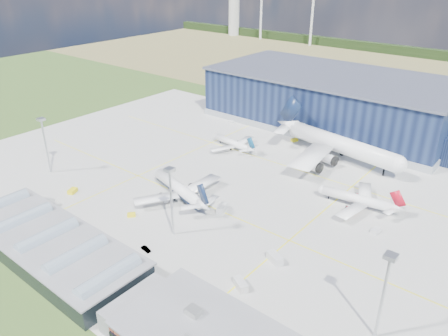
# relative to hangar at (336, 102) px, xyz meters

# --- Properties ---
(ground) EXTENTS (600.00, 600.00, 0.00)m
(ground) POSITION_rel_hangar_xyz_m (-2.81, -94.80, -11.62)
(ground) COLOR #304C1C
(ground) RESTS_ON ground
(apron) EXTENTS (220.00, 160.00, 0.08)m
(apron) POSITION_rel_hangar_xyz_m (-2.81, -84.80, -11.59)
(apron) COLOR #9E9D98
(apron) RESTS_ON ground
(farmland) EXTENTS (600.00, 220.00, 0.01)m
(farmland) POSITION_rel_hangar_xyz_m (-2.81, 125.20, -11.62)
(farmland) COLOR olive
(farmland) RESTS_ON ground
(treeline) EXTENTS (600.00, 8.00, 8.00)m
(treeline) POSITION_rel_hangar_xyz_m (-2.81, 205.20, -7.62)
(treeline) COLOR black
(treeline) RESTS_ON ground
(horizon_dressing) EXTENTS (440.20, 18.00, 70.00)m
(horizon_dressing) POSITION_rel_hangar_xyz_m (-194.11, 199.58, 22.58)
(horizon_dressing) COLOR silver
(horizon_dressing) RESTS_ON ground
(hangar) EXTENTS (145.00, 62.00, 26.10)m
(hangar) POSITION_rel_hangar_xyz_m (0.00, 0.00, 0.00)
(hangar) COLOR #101936
(hangar) RESTS_ON ground
(glass_concourse) EXTENTS (78.00, 23.00, 8.60)m
(glass_concourse) POSITION_rel_hangar_xyz_m (-9.26, -154.80, -7.93)
(glass_concourse) COLOR black
(glass_concourse) RESTS_ON ground
(light_mast_west) EXTENTS (2.60, 2.60, 23.00)m
(light_mast_west) POSITION_rel_hangar_xyz_m (-62.81, -124.80, 3.82)
(light_mast_west) COLOR #B5B9BC
(light_mast_west) RESTS_ON ground
(light_mast_center) EXTENTS (2.60, 2.60, 23.00)m
(light_mast_center) POSITION_rel_hangar_xyz_m (7.19, -124.80, 3.82)
(light_mast_center) COLOR #B5B9BC
(light_mast_center) RESTS_ON ground
(light_mast_east) EXTENTS (2.60, 2.60, 23.00)m
(light_mast_east) POSITION_rel_hangar_xyz_m (72.19, -124.80, 3.82)
(light_mast_east) COLOR #B5B9BC
(light_mast_east) RESTS_ON ground
(airliner_navy) EXTENTS (44.54, 43.99, 11.90)m
(airliner_navy) POSITION_rel_hangar_xyz_m (-7.98, -106.80, -5.67)
(airliner_navy) COLOR white
(airliner_navy) RESTS_ON ground
(airliner_red) EXTENTS (33.92, 33.35, 9.91)m
(airliner_red) POSITION_rel_hangar_xyz_m (44.17, -72.80, -6.66)
(airliner_red) COLOR white
(airliner_red) RESTS_ON ground
(airliner_widebody) EXTENTS (75.31, 74.14, 21.42)m
(airliner_widebody) POSITION_rel_hangar_xyz_m (22.51, -39.80, -0.91)
(airliner_widebody) COLOR white
(airliner_widebody) RESTS_ON ground
(airliner_regional) EXTENTS (29.68, 29.20, 8.56)m
(airliner_regional) POSITION_rel_hangar_xyz_m (-20.78, -59.19, -7.33)
(airliner_regional) COLOR white
(airliner_regional) RESTS_ON ground
(gse_tug_a) EXTENTS (3.55, 4.28, 1.53)m
(gse_tug_a) POSITION_rel_hangar_xyz_m (-40.75, -129.23, -10.85)
(gse_tug_a) COLOR yellow
(gse_tug_a) RESTS_ON ground
(gse_tug_b) EXTENTS (3.15, 3.25, 1.18)m
(gse_tug_b) POSITION_rel_hangar_xyz_m (-11.10, -126.24, -11.03)
(gse_tug_b) COLOR yellow
(gse_tug_b) RESTS_ON ground
(gse_van_a) EXTENTS (5.61, 4.44, 2.25)m
(gse_van_a) POSITION_rel_hangar_xyz_m (38.46, -131.22, -10.49)
(gse_van_a) COLOR silver
(gse_van_a) RESTS_ON ground
(gse_cart_a) EXTENTS (2.59, 3.53, 1.42)m
(gse_cart_a) POSITION_rel_hangar_xyz_m (56.05, -83.84, -10.91)
(gse_cart_a) COLOR silver
(gse_cart_a) RESTS_ON ground
(gse_van_b) EXTENTS (3.82, 5.64, 2.37)m
(gse_van_b) POSITION_rel_hangar_xyz_m (10.37, -104.52, -10.43)
(gse_van_b) COLOR silver
(gse_van_b) RESTS_ON ground
(gse_tug_c) EXTENTS (2.91, 3.58, 1.36)m
(gse_tug_c) POSITION_rel_hangar_xyz_m (-3.38, -34.03, -10.94)
(gse_tug_c) COLOR yellow
(gse_tug_c) RESTS_ON ground
(gse_cart_b) EXTENTS (2.89, 2.13, 1.16)m
(gse_cart_b) POSITION_rel_hangar_xyz_m (-42.64, -32.80, -11.04)
(gse_cart_b) COLOR silver
(gse_cart_b) RESTS_ON ground
(gse_van_c) EXTENTS (5.85, 4.49, 2.53)m
(gse_van_c) POSITION_rel_hangar_xyz_m (39.42, -116.35, -10.35)
(gse_van_c) COLOR silver
(gse_van_c) RESTS_ON ground
(airstair) EXTENTS (1.98, 4.56, 2.87)m
(airstair) POSITION_rel_hangar_xyz_m (-38.03, -140.80, -10.18)
(airstair) COLOR silver
(airstair) RESTS_ON ground
(car_b) EXTENTS (3.71, 1.66, 1.18)m
(car_b) POSITION_rel_hangar_xyz_m (7.05, -136.01, -11.03)
(car_b) COLOR #99999E
(car_b) RESTS_ON ground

